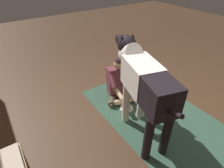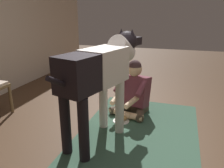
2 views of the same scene
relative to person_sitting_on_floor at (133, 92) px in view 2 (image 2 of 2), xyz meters
The scene contains 5 objects.
ground_plane 0.77m from the person_sitting_on_floor, behind, with size 14.02×14.02×0.00m, color #4D3522.
area_rug 0.82m from the person_sitting_on_floor, 164.86° to the right, with size 2.46×1.45×0.01m, color #365744.
person_sitting_on_floor is the anchor object (origin of this frame).
large_dog 0.94m from the person_sitting_on_floor, 164.28° to the left, with size 1.64×0.62×1.26m.
hot_dog_on_plate 0.46m from the person_sitting_on_floor, 164.28° to the left, with size 0.23×0.23×0.06m.
Camera 2 is at (-2.38, -0.52, 1.47)m, focal length 36.06 mm.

